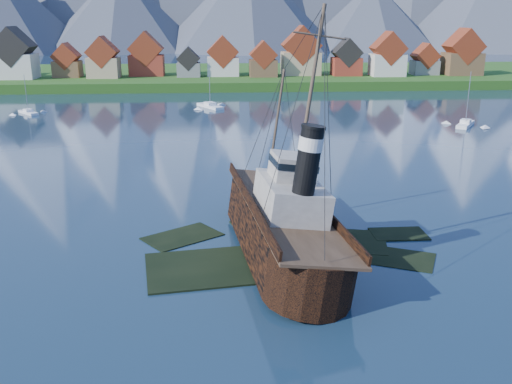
{
  "coord_description": "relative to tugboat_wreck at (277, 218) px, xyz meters",
  "views": [
    {
      "loc": [
        -5.1,
        -52.88,
        23.22
      ],
      "look_at": [
        -0.86,
        6.0,
        5.0
      ],
      "focal_mm": 40.0,
      "sensor_mm": 36.0,
      "label": 1
    }
  ],
  "objects": [
    {
      "name": "tugboat_wreck",
      "position": [
        0.0,
        0.0,
        0.0
      ],
      "size": [
        7.58,
        32.66,
        25.88
      ],
      "rotation": [
        0.0,
        0.13,
        0.11
      ],
      "color": "black",
      "rests_on": "ground"
    },
    {
      "name": "ground",
      "position": [
        -1.04,
        -2.45,
        -3.24
      ],
      "size": [
        1400.0,
        1400.0,
        0.0
      ],
      "primitive_type": "plane",
      "color": "#15293C",
      "rests_on": "ground"
    },
    {
      "name": "sailboat_e",
      "position": [
        -7.44,
        96.63,
        -2.98
      ],
      "size": [
        7.37,
        10.34,
        12.07
      ],
      "rotation": [
        0.0,
        0.0,
        0.51
      ],
      "color": "white",
      "rests_on": "ground"
    },
    {
      "name": "sailboat_d",
      "position": [
        49.04,
        65.76,
        -2.95
      ],
      "size": [
        7.03,
        8.79,
        12.42
      ],
      "rotation": [
        0.0,
        0.0,
        -0.6
      ],
      "color": "white",
      "rests_on": "ground"
    },
    {
      "name": "shore_bank",
      "position": [
        -1.04,
        167.55,
        -3.24
      ],
      "size": [
        600.0,
        80.0,
        3.2
      ],
      "primitive_type": "cube",
      "color": "#234B15",
      "rests_on": "ground"
    },
    {
      "name": "seawall",
      "position": [
        -1.04,
        129.55,
        -3.24
      ],
      "size": [
        600.0,
        2.5,
        2.0
      ],
      "primitive_type": "cube",
      "color": "#3F3D38",
      "rests_on": "ground"
    },
    {
      "name": "shoal",
      "position": [
        0.74,
        -0.3,
        -3.59
      ],
      "size": [
        31.71,
        21.24,
        1.14
      ],
      "color": "black",
      "rests_on": "ground"
    },
    {
      "name": "town",
      "position": [
        -34.16,
        149.73,
        5.75
      ],
      "size": [
        250.96,
        16.69,
        17.3
      ],
      "color": "maroon",
      "rests_on": "ground"
    },
    {
      "name": "sailboat_c",
      "position": [
        -52.59,
        89.71,
        -3.01
      ],
      "size": [
        6.5,
        7.27,
        10.08
      ],
      "rotation": [
        0.0,
        0.0,
        0.69
      ],
      "color": "white",
      "rests_on": "ground"
    }
  ]
}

